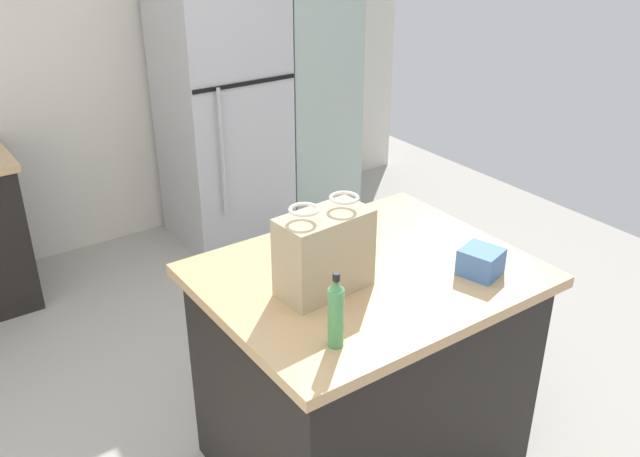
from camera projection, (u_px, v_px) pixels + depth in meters
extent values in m
cube|color=silver|center=(63.00, 53.00, 4.14)|extent=(5.15, 0.10, 2.54)
cube|color=black|center=(363.00, 374.00, 2.74)|extent=(1.09, 0.85, 0.87)
cube|color=tan|center=(367.00, 276.00, 2.53)|extent=(1.17, 0.93, 0.04)
cube|color=#B7B7BC|center=(222.00, 106.00, 4.44)|extent=(0.70, 0.64, 1.80)
cube|color=black|center=(245.00, 84.00, 4.10)|extent=(0.69, 0.01, 0.02)
cylinder|color=#B7B7BC|center=(222.00, 154.00, 4.16)|extent=(0.02, 0.02, 0.81)
cube|color=#9EB2A8|center=(304.00, 56.00, 4.67)|extent=(0.55, 0.61, 2.28)
cube|color=tan|center=(324.00, 253.00, 2.34)|extent=(0.34, 0.19, 0.29)
torus|color=white|center=(304.00, 209.00, 2.22)|extent=(0.11, 0.11, 0.01)
torus|color=white|center=(344.00, 198.00, 2.30)|extent=(0.11, 0.11, 0.01)
cube|color=#4775B7|center=(481.00, 262.00, 2.48)|extent=(0.16, 0.17, 0.10)
cylinder|color=#4C9956|center=(336.00, 318.00, 2.07)|extent=(0.05, 0.05, 0.20)
cone|color=#4C9956|center=(336.00, 285.00, 2.02)|extent=(0.05, 0.05, 0.03)
cylinder|color=black|center=(336.00, 277.00, 2.01)|extent=(0.02, 0.02, 0.02)
torus|color=black|center=(348.00, 228.00, 2.82)|extent=(0.16, 0.16, 0.01)
sphere|color=#19666B|center=(357.00, 229.00, 2.75)|extent=(0.06, 0.06, 0.06)
sphere|color=#19666B|center=(340.00, 217.00, 2.86)|extent=(0.06, 0.06, 0.06)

